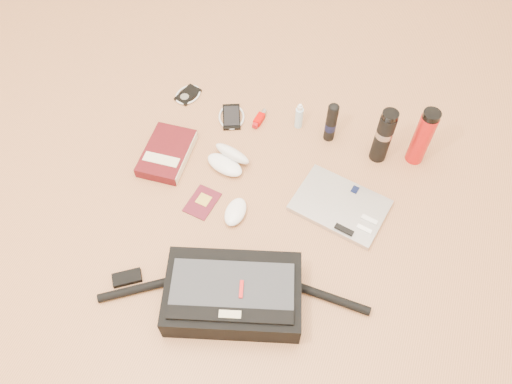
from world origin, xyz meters
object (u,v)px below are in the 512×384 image
Objects in this scene: messenger_bag at (232,294)px; laptop at (340,206)px; thermos_red at (422,137)px; book at (167,153)px; thermos_black at (384,136)px.

laptop is at bearing 46.07° from messenger_bag.
book is at bearing -159.84° from thermos_red.
thermos_red is at bearing 15.08° from book.
messenger_bag is 2.35× the size of laptop.
messenger_bag is at bearing -119.16° from thermos_red.
messenger_bag reaches higher than book.
book is 0.76m from thermos_black.
book is (-0.63, -0.01, 0.01)m from laptop.
book is (-0.42, 0.42, -0.03)m from messenger_bag.
thermos_red is (0.40, 0.72, 0.07)m from messenger_bag.
laptop is at bearing -4.23° from book.
messenger_bag is 3.42× the size of thermos_black.
messenger_bag is 3.27× the size of thermos_red.
laptop is (0.21, 0.43, -0.04)m from messenger_bag.
book reaches higher than laptop.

